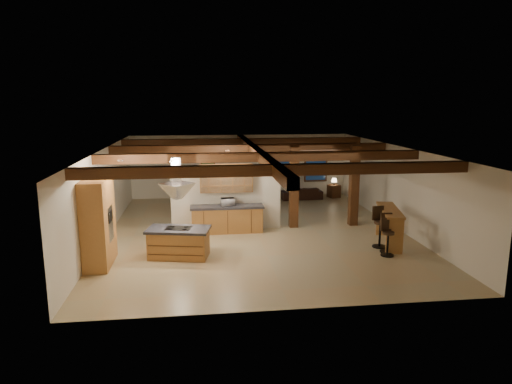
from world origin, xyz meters
TOP-DOWN VIEW (x-y plane):
  - ground at (0.00, 0.00)m, footprint 12.00×12.00m
  - room_walls at (0.00, 0.00)m, footprint 12.00×12.00m
  - ceiling_beams at (0.00, 0.00)m, footprint 10.00×12.00m
  - timber_posts at (2.50, 0.50)m, footprint 2.50×0.30m
  - partition_wall at (-1.00, 0.50)m, footprint 3.80×0.18m
  - pantry_cabinet at (-4.67, -2.60)m, footprint 0.67×1.60m
  - back_counter at (-1.00, 0.11)m, footprint 2.50×0.66m
  - upper_display_cabinet at (-1.00, 0.31)m, footprint 1.80×0.36m
  - range_hood at (-2.54, -2.27)m, footprint 1.10×1.10m
  - back_windows at (2.80, 5.93)m, footprint 2.70×0.07m
  - framed_art at (-1.50, 5.94)m, footprint 0.65×0.05m
  - recessed_cans at (-2.53, -1.93)m, footprint 3.16×2.46m
  - kitchen_island at (-2.54, -2.27)m, footprint 1.92×1.27m
  - dining_table at (-0.74, 2.99)m, footprint 1.69×0.97m
  - sofa at (2.74, 5.08)m, footprint 1.89×0.81m
  - microwave at (-0.97, 0.11)m, footprint 0.49×0.36m
  - bar_counter at (3.98, -1.82)m, footprint 1.02×2.21m
  - side_table at (4.31, 5.24)m, footprint 0.60×0.60m
  - table_lamp at (4.31, 5.24)m, footprint 0.26×0.26m
  - bar_stool_a at (3.47, -2.88)m, footprint 0.38×0.39m
  - bar_stool_b at (3.60, -2.56)m, footprint 0.41×0.41m
  - bar_stool_c at (3.55, -2.08)m, footprint 0.44×0.45m
  - dining_chairs at (-0.74, 2.99)m, footprint 2.19×2.19m

SIDE VIEW (x-z plane):
  - ground at x=0.00m, z-range 0.00..0.00m
  - sofa at x=2.74m, z-range 0.00..0.54m
  - dining_table at x=-0.74m, z-range 0.00..0.59m
  - side_table at x=4.31m, z-range 0.00..0.59m
  - kitchen_island at x=-2.54m, z-range 0.00..0.88m
  - back_counter at x=-1.00m, z-range 0.01..0.95m
  - bar_stool_a at x=3.47m, z-range 0.01..1.11m
  - dining_chairs at x=-0.74m, z-range 0.01..1.13m
  - bar_stool_b at x=3.60m, z-range 0.01..1.17m
  - bar_stool_c at x=3.55m, z-range 0.01..1.27m
  - bar_counter at x=3.98m, z-range 0.20..1.32m
  - table_lamp at x=4.31m, z-range 0.66..0.97m
  - microwave at x=-0.97m, z-range 0.94..1.19m
  - partition_wall at x=-1.00m, z-range 0.00..2.20m
  - pantry_cabinet at x=-4.67m, z-range 0.00..2.40m
  - back_windows at x=2.80m, z-range 0.65..2.35m
  - framed_art at x=-1.50m, z-range 1.27..2.12m
  - timber_posts at x=2.50m, z-range 0.31..3.21m
  - room_walls at x=0.00m, z-range -4.22..7.78m
  - range_hood at x=-2.54m, z-range 1.08..2.48m
  - upper_display_cabinet at x=-1.00m, z-range 1.37..2.33m
  - ceiling_beams at x=0.00m, z-range 2.62..2.90m
  - recessed_cans at x=-2.53m, z-range 2.85..2.89m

